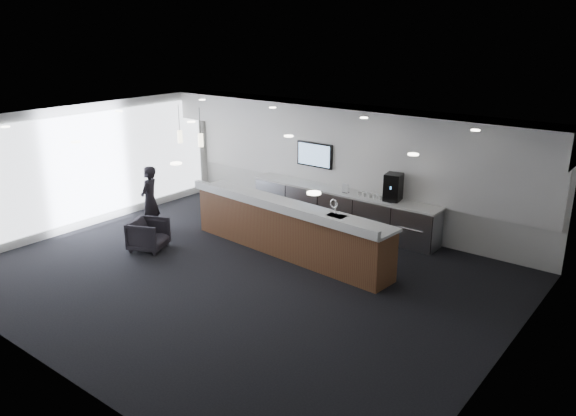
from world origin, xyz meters
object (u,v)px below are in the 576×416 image
Objects in this scene: coffee_machine at (393,187)px; lounge_guest at (150,200)px; armchair at (148,235)px; service_counter at (288,229)px.

lounge_guest reaches higher than coffee_machine.
armchair is at bearing -145.23° from coffee_machine.
service_counter is 6.89× the size of armchair.
service_counter is 3.21× the size of lounge_guest.
armchair is (-2.58, -1.71, -0.23)m from service_counter.
lounge_guest is (-0.85, 0.77, 0.47)m from armchair.
armchair is 0.47× the size of lounge_guest.
service_counter is at bearing -132.00° from coffee_machine.
coffee_machine is at bearing -69.77° from armchair.
coffee_machine reaches higher than armchair.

